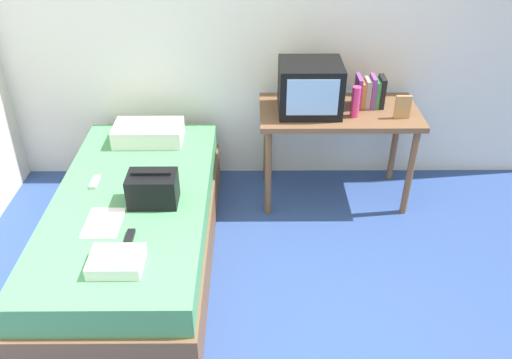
% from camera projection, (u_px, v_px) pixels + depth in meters
% --- Properties ---
extents(ground_plane, '(8.00, 8.00, 0.00)m').
position_uv_depth(ground_plane, '(258.00, 359.00, 2.88)').
color(ground_plane, '#2D4784').
extents(wall_back, '(5.20, 0.10, 2.60)m').
position_uv_depth(wall_back, '(256.00, 18.00, 3.83)').
color(wall_back, silver).
rests_on(wall_back, ground).
extents(bed, '(1.00, 2.00, 0.52)m').
position_uv_depth(bed, '(136.00, 227.00, 3.45)').
color(bed, brown).
rests_on(bed, ground).
extents(desk, '(1.16, 0.60, 0.76)m').
position_uv_depth(desk, '(338.00, 121.00, 3.85)').
color(desk, brown).
rests_on(desk, ground).
extents(tv, '(0.44, 0.39, 0.36)m').
position_uv_depth(tv, '(310.00, 88.00, 3.68)').
color(tv, black).
rests_on(tv, desk).
extents(water_bottle, '(0.06, 0.06, 0.22)m').
position_uv_depth(water_bottle, '(355.00, 102.00, 3.64)').
color(water_bottle, '#E53372').
rests_on(water_bottle, desk).
extents(book_row, '(0.20, 0.17, 0.23)m').
position_uv_depth(book_row, '(370.00, 92.00, 3.78)').
color(book_row, '#7A3D89').
rests_on(book_row, desk).
extents(picture_frame, '(0.11, 0.02, 0.17)m').
position_uv_depth(picture_frame, '(403.00, 107.00, 3.63)').
color(picture_frame, '#B27F4C').
rests_on(picture_frame, desk).
extents(pillow, '(0.50, 0.29, 0.13)m').
position_uv_depth(pillow, '(149.00, 133.00, 3.85)').
color(pillow, silver).
rests_on(pillow, bed).
extents(handbag, '(0.30, 0.20, 0.23)m').
position_uv_depth(handbag, '(153.00, 189.00, 3.18)').
color(handbag, black).
rests_on(handbag, bed).
extents(magazine, '(0.21, 0.29, 0.01)m').
position_uv_depth(magazine, '(104.00, 223.00, 3.06)').
color(magazine, white).
rests_on(magazine, bed).
extents(remote_dark, '(0.04, 0.16, 0.02)m').
position_uv_depth(remote_dark, '(129.00, 239.00, 2.93)').
color(remote_dark, black).
rests_on(remote_dark, bed).
extents(remote_silver, '(0.04, 0.14, 0.02)m').
position_uv_depth(remote_silver, '(95.00, 182.00, 3.41)').
color(remote_silver, '#B7B7BC').
rests_on(remote_silver, bed).
extents(folded_towel, '(0.28, 0.22, 0.07)m').
position_uv_depth(folded_towel, '(116.00, 262.00, 2.73)').
color(folded_towel, white).
rests_on(folded_towel, bed).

